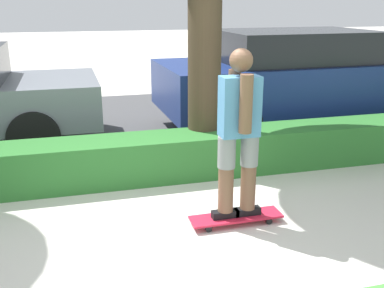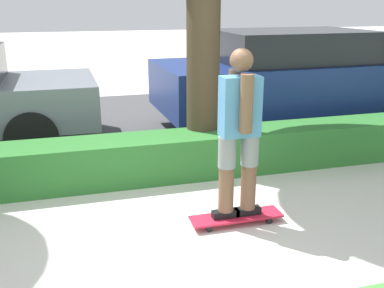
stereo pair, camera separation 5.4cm
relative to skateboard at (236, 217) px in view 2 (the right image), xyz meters
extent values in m
plane|color=beige|center=(-0.57, -0.23, -0.07)|extent=(60.00, 60.00, 0.00)
cube|color=#474749|center=(-0.57, 3.97, -0.06)|extent=(17.46, 5.00, 0.01)
cube|color=#2D702D|center=(-0.57, 1.37, 0.19)|extent=(17.46, 0.60, 0.52)
cube|color=red|center=(0.00, 0.00, 0.00)|extent=(0.90, 0.24, 0.02)
cylinder|color=black|center=(0.31, -0.09, -0.04)|extent=(0.06, 0.04, 0.06)
cylinder|color=black|center=(0.31, 0.09, -0.04)|extent=(0.06, 0.04, 0.06)
cylinder|color=black|center=(-0.31, -0.09, -0.04)|extent=(0.06, 0.04, 0.06)
cylinder|color=black|center=(-0.31, 0.09, -0.04)|extent=(0.06, 0.04, 0.06)
cube|color=black|center=(-0.11, 0.00, 0.05)|extent=(0.26, 0.09, 0.07)
cylinder|color=brown|center=(-0.11, 0.00, 0.45)|extent=(0.14, 0.14, 0.74)
cylinder|color=gray|center=(-0.11, 0.00, 0.67)|extent=(0.17, 0.17, 0.29)
cube|color=black|center=(0.11, 0.00, 0.05)|extent=(0.26, 0.09, 0.07)
cylinder|color=brown|center=(0.11, 0.00, 0.45)|extent=(0.14, 0.14, 0.74)
cylinder|color=gray|center=(0.11, 0.00, 0.67)|extent=(0.17, 0.17, 0.29)
cube|color=#4C84B7|center=(0.00, 0.00, 1.09)|extent=(0.35, 0.19, 0.54)
cylinder|color=brown|center=(0.00, -0.15, 1.15)|extent=(0.12, 0.12, 0.51)
cylinder|color=brown|center=(0.00, 0.15, 1.15)|extent=(0.12, 0.12, 0.51)
sphere|color=brown|center=(0.00, 0.00, 1.50)|extent=(0.21, 0.21, 0.21)
cylinder|color=#423323|center=(0.15, 1.60, 1.69)|extent=(0.41, 0.41, 3.50)
cylinder|color=black|center=(-1.97, 2.38, 0.28)|extent=(0.69, 0.22, 0.69)
cylinder|color=black|center=(-1.97, 4.08, 0.28)|extent=(0.69, 0.22, 0.69)
cube|color=navy|center=(2.29, 3.12, 0.67)|extent=(4.77, 2.07, 0.74)
cube|color=black|center=(2.15, 3.12, 1.29)|extent=(2.50, 1.78, 0.50)
cylinder|color=black|center=(3.75, 4.02, 0.30)|extent=(0.73, 0.23, 0.73)
cylinder|color=black|center=(0.83, 2.23, 0.30)|extent=(0.73, 0.23, 0.73)
cylinder|color=black|center=(0.83, 4.02, 0.30)|extent=(0.73, 0.23, 0.73)
camera|label=1|loc=(-1.42, -3.67, 1.99)|focal=42.00mm
camera|label=2|loc=(-1.48, -3.65, 1.99)|focal=42.00mm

